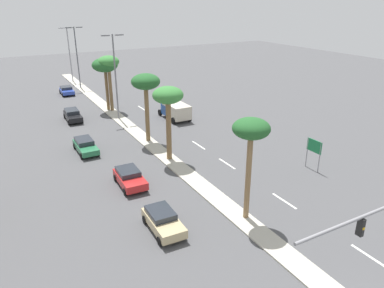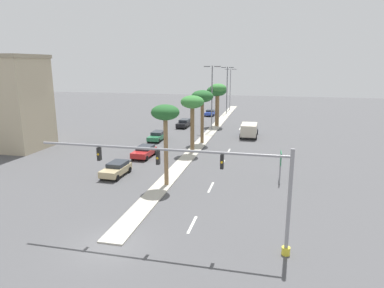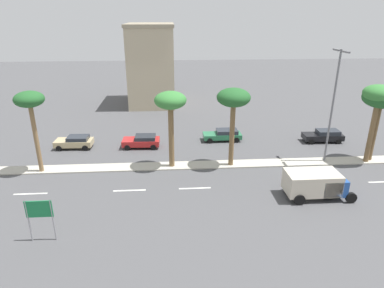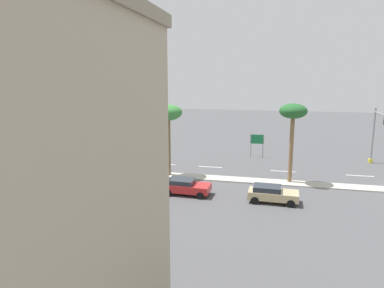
% 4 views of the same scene
% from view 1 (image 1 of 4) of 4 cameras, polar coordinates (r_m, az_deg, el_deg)
% --- Properties ---
extents(ground_plane, '(160.00, 160.00, 0.00)m').
position_cam_1_polar(ground_plane, '(42.30, -6.71, 0.14)').
color(ground_plane, '#4C4C4F').
extents(median_curb, '(1.80, 75.40, 0.12)m').
position_cam_1_polar(median_curb, '(49.70, -10.47, 3.31)').
color(median_curb, '#B7B2A3').
rests_on(median_curb, ground).
extents(lane_stripe_outboard, '(0.20, 2.80, 0.01)m').
position_cam_1_polar(lane_stripe_outboard, '(27.18, 25.90, -15.47)').
color(lane_stripe_outboard, silver).
rests_on(lane_stripe_outboard, ground).
extents(lane_stripe_trailing, '(0.20, 2.80, 0.01)m').
position_cam_1_polar(lane_stripe_trailing, '(31.32, 14.15, -8.58)').
color(lane_stripe_trailing, silver).
rests_on(lane_stripe_trailing, ground).
extents(lane_stripe_rear, '(0.20, 2.80, 0.01)m').
position_cam_1_polar(lane_stripe_rear, '(37.02, 5.45, -3.06)').
color(lane_stripe_rear, silver).
rests_on(lane_stripe_rear, ground).
extents(lane_stripe_far, '(0.20, 2.80, 0.01)m').
position_cam_1_polar(lane_stripe_far, '(41.41, 1.04, -0.19)').
color(lane_stripe_far, silver).
rests_on(lane_stripe_far, ground).
extents(lane_stripe_center, '(0.20, 2.80, 0.01)m').
position_cam_1_polar(lane_stripe_center, '(56.16, -7.84, 5.55)').
color(lane_stripe_center, silver).
rests_on(lane_stripe_center, ground).
extents(directional_road_sign, '(0.10, 1.75, 3.03)m').
position_cam_1_polar(directional_road_sign, '(36.69, 18.44, -0.65)').
color(directional_road_sign, gray).
rests_on(directional_road_sign, ground).
extents(palm_tree_mid, '(2.65, 2.65, 7.79)m').
position_cam_1_polar(palm_tree_mid, '(25.51, 9.15, 1.64)').
color(palm_tree_mid, olive).
rests_on(palm_tree_mid, median_curb).
extents(palm_tree_inboard, '(3.02, 3.02, 7.51)m').
position_cam_1_polar(palm_tree_inboard, '(35.71, -3.76, 7.04)').
color(palm_tree_inboard, brown).
rests_on(palm_tree_inboard, median_curb).
extents(palm_tree_trailing, '(3.18, 3.18, 7.74)m').
position_cam_1_polar(palm_tree_trailing, '(40.96, -7.21, 9.22)').
color(palm_tree_trailing, brown).
rests_on(palm_tree_trailing, median_curb).
extents(palm_tree_near, '(3.64, 3.64, 7.54)m').
position_cam_1_polar(palm_tree_near, '(54.52, -13.39, 11.72)').
color(palm_tree_near, brown).
rests_on(palm_tree_near, median_curb).
extents(palm_tree_rear, '(3.03, 3.03, 7.90)m').
position_cam_1_polar(palm_tree_rear, '(54.01, -12.86, 12.01)').
color(palm_tree_rear, brown).
rests_on(palm_tree_rear, median_curb).
extents(street_lamp_center, '(2.90, 0.24, 11.13)m').
position_cam_1_polar(street_lamp_center, '(49.97, -11.86, 11.01)').
color(street_lamp_center, slate).
rests_on(street_lamp_center, median_curb).
extents(street_lamp_rear, '(2.90, 0.24, 10.74)m').
position_cam_1_polar(street_lamp_rear, '(70.52, -17.49, 13.35)').
color(street_lamp_rear, '#515459').
rests_on(street_lamp_rear, median_curb).
extents(street_lamp_inboard, '(2.90, 0.24, 10.25)m').
position_cam_1_polar(street_lamp_inboard, '(76.80, -18.55, 13.65)').
color(street_lamp_inboard, gray).
rests_on(street_lamp_inboard, median_curb).
extents(sedan_red_far, '(2.19, 4.22, 1.40)m').
position_cam_1_polar(sedan_red_far, '(32.91, -9.67, -5.15)').
color(sedan_red_far, red).
rests_on(sedan_red_far, ground).
extents(sedan_green_left, '(1.95, 4.53, 1.36)m').
position_cam_1_polar(sedan_green_left, '(41.04, -16.25, -0.21)').
color(sedan_green_left, '#287047').
rests_on(sedan_green_left, ground).
extents(sedan_black_front, '(2.05, 4.63, 1.44)m').
position_cam_1_polar(sedan_black_front, '(52.27, -18.06, 4.32)').
color(sedan_black_front, black).
rests_on(sedan_black_front, ground).
extents(sedan_blue_leading, '(2.16, 3.95, 1.32)m').
position_cam_1_polar(sedan_blue_leading, '(67.23, -18.90, 7.90)').
color(sedan_blue_leading, '#2D47AD').
rests_on(sedan_blue_leading, ground).
extents(sedan_tan_rear, '(2.10, 4.17, 1.40)m').
position_cam_1_polar(sedan_tan_rear, '(26.69, -4.55, -11.78)').
color(sedan_tan_rear, tan).
rests_on(sedan_tan_rear, ground).
extents(box_truck, '(2.67, 5.47, 2.22)m').
position_cam_1_polar(box_truck, '(50.20, -2.61, 5.27)').
color(box_truck, '#234C99').
rests_on(box_truck, ground).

